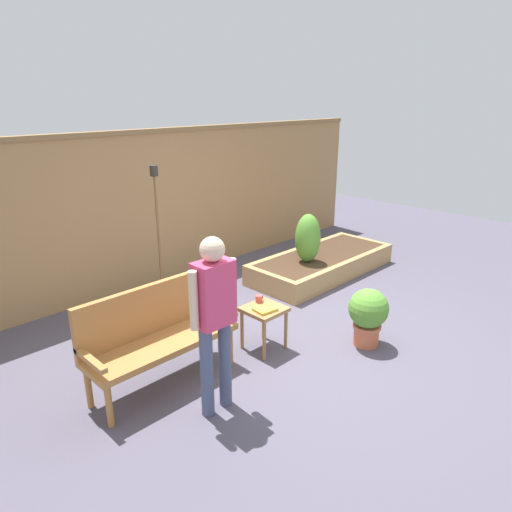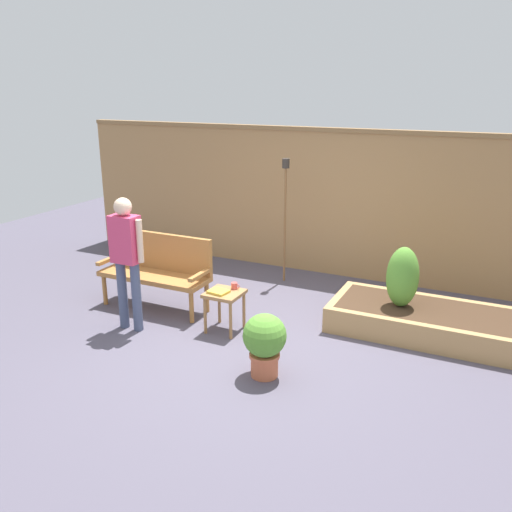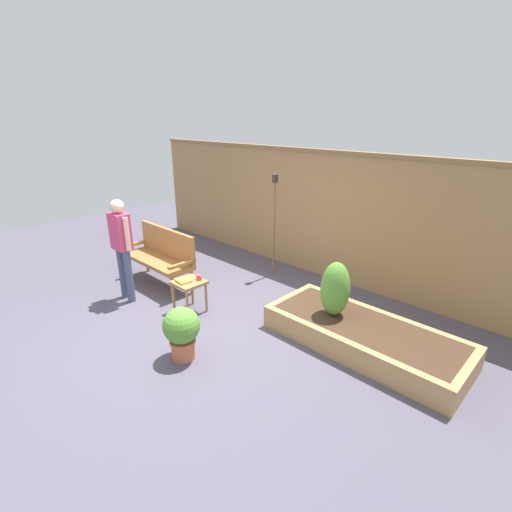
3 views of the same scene
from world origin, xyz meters
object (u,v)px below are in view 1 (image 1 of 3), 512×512
object	(u,v)px
cup_on_table	(259,299)
potted_boxwood	(368,313)
tiki_torch	(157,211)
person_by_bench	(214,311)
book_on_table	(265,309)
garden_bench	(156,329)
shrub_near_bench	(308,238)
side_table	(264,315)

from	to	relation	value
cup_on_table	potted_boxwood	world-z (taller)	potted_boxwood
potted_boxwood	cup_on_table	bearing A→B (deg)	132.08
tiki_torch	person_by_bench	xyz separation A→B (m)	(-0.99, -2.27, -0.27)
book_on_table	tiki_torch	world-z (taller)	tiki_torch
potted_boxwood	garden_bench	bearing A→B (deg)	152.41
garden_bench	shrub_near_bench	world-z (taller)	shrub_near_bench
side_table	shrub_near_bench	size ratio (longest dim) A/B	0.68
book_on_table	tiki_torch	bearing A→B (deg)	97.81
person_by_bench	potted_boxwood	bearing A→B (deg)	-9.43
person_by_bench	tiki_torch	bearing A→B (deg)	66.57
potted_boxwood	shrub_near_bench	size ratio (longest dim) A/B	0.91
side_table	potted_boxwood	xyz separation A→B (m)	(0.84, -0.73, -0.02)
cup_on_table	person_by_bench	xyz separation A→B (m)	(-1.08, -0.56, 0.42)
side_table	person_by_bench	world-z (taller)	person_by_bench
garden_bench	potted_boxwood	xyz separation A→B (m)	(1.97, -1.03, -0.17)
side_table	tiki_torch	bearing A→B (deg)	91.02
tiki_torch	person_by_bench	bearing A→B (deg)	-113.43
side_table	person_by_bench	bearing A→B (deg)	-157.43
tiki_torch	side_table	bearing A→B (deg)	-88.98
garden_bench	cup_on_table	xyz separation A→B (m)	(1.19, -0.16, -0.03)
garden_bench	book_on_table	world-z (taller)	garden_bench
shrub_near_bench	tiki_torch	distance (m)	2.16
book_on_table	person_by_bench	bearing A→B (deg)	-151.32
cup_on_table	shrub_near_bench	distance (m)	1.92
potted_boxwood	shrub_near_bench	bearing A→B (deg)	59.09
side_table	shrub_near_bench	distance (m)	2.04
tiki_torch	garden_bench	bearing A→B (deg)	-125.08
book_on_table	potted_boxwood	size ratio (longest dim) A/B	0.33
book_on_table	person_by_bench	world-z (taller)	person_by_bench
tiki_torch	cup_on_table	bearing A→B (deg)	-86.86
potted_boxwood	tiki_torch	bearing A→B (deg)	108.76
person_by_bench	cup_on_table	bearing A→B (deg)	27.32
cup_on_table	person_by_bench	distance (m)	1.28
side_table	person_by_bench	xyz separation A→B (m)	(-1.02, -0.42, 0.54)
person_by_bench	shrub_near_bench	bearing A→B (deg)	24.91
cup_on_table	person_by_bench	bearing A→B (deg)	-152.68
potted_boxwood	shrub_near_bench	xyz separation A→B (m)	(0.97, 1.63, 0.28)
garden_bench	book_on_table	size ratio (longest dim) A/B	6.72
garden_bench	potted_boxwood	size ratio (longest dim) A/B	2.23
cup_on_table	book_on_table	distance (m)	0.22
shrub_near_bench	tiki_torch	xyz separation A→B (m)	(-1.85, 0.96, 0.55)
shrub_near_bench	book_on_table	bearing A→B (deg)	-152.92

